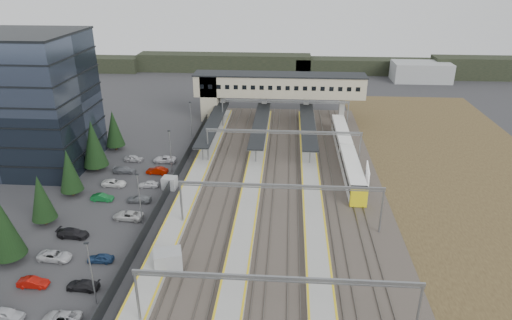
# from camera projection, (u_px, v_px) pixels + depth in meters

# --- Properties ---
(ground) EXTENTS (220.00, 220.00, 0.00)m
(ground) POSITION_uv_depth(u_px,v_px,m) (206.00, 200.00, 73.27)
(ground) COLOR #2B2B2D
(ground) RESTS_ON ground
(office_building) EXTENTS (24.30, 18.30, 24.30)m
(office_building) POSITION_uv_depth(u_px,v_px,m) (17.00, 101.00, 81.83)
(office_building) COLOR #353F52
(office_building) RESTS_ON ground
(conifer_row) EXTENTS (4.42, 49.82, 9.50)m
(conifer_row) POSITION_uv_depth(u_px,v_px,m) (57.00, 179.00, 69.29)
(conifer_row) COLOR black
(conifer_row) RESTS_ON ground
(car_park) EXTENTS (10.56, 44.46, 1.28)m
(car_park) POSITION_uv_depth(u_px,v_px,m) (110.00, 213.00, 68.11)
(car_park) COLOR silver
(car_park) RESTS_ON ground
(lampposts) EXTENTS (0.50, 53.25, 8.07)m
(lampposts) POSITION_uv_depth(u_px,v_px,m) (157.00, 171.00, 73.23)
(lampposts) COLOR gray
(lampposts) RESTS_ON ground
(fence) EXTENTS (0.08, 90.00, 2.00)m
(fence) POSITION_uv_depth(u_px,v_px,m) (173.00, 179.00, 77.89)
(fence) COLOR #26282B
(fence) RESTS_ON ground
(relay_cabin_near) EXTENTS (3.90, 3.30, 2.78)m
(relay_cabin_near) POSITION_uv_depth(u_px,v_px,m) (168.00, 261.00, 55.86)
(relay_cabin_near) COLOR #929597
(relay_cabin_near) RESTS_ON ground
(relay_cabin_far) EXTENTS (2.50, 2.17, 2.11)m
(relay_cabin_far) POSITION_uv_depth(u_px,v_px,m) (170.00, 183.00, 76.54)
(relay_cabin_far) COLOR #929597
(relay_cabin_far) RESTS_ON ground
(rail_corridor) EXTENTS (34.00, 90.00, 0.92)m
(rail_corridor) POSITION_uv_depth(u_px,v_px,m) (266.00, 186.00, 77.11)
(rail_corridor) COLOR #3B352E
(rail_corridor) RESTS_ON ground
(canopies) EXTENTS (23.10, 30.00, 3.28)m
(canopies) POSITION_uv_depth(u_px,v_px,m) (260.00, 124.00, 95.97)
(canopies) COLOR black
(canopies) RESTS_ON ground
(footbridge) EXTENTS (40.40, 6.40, 11.20)m
(footbridge) POSITION_uv_depth(u_px,v_px,m) (267.00, 87.00, 108.07)
(footbridge) COLOR tan
(footbridge) RESTS_ON ground
(gantries) EXTENTS (28.40, 62.28, 7.17)m
(gantries) POSITION_uv_depth(u_px,v_px,m) (282.00, 160.00, 72.84)
(gantries) COLOR gray
(gantries) RESTS_ON ground
(train) EXTENTS (2.64, 36.68, 3.32)m
(train) POSITION_uv_depth(u_px,v_px,m) (346.00, 153.00, 86.48)
(train) COLOR white
(train) RESTS_ON ground
(billboard) EXTENTS (0.60, 5.37, 4.46)m
(billboard) POSITION_uv_depth(u_px,v_px,m) (368.00, 175.00, 74.90)
(billboard) COLOR gray
(billboard) RESTS_ON ground
(scrub_east) EXTENTS (34.00, 120.00, 0.06)m
(scrub_east) POSITION_uv_depth(u_px,v_px,m) (482.00, 195.00, 74.84)
(scrub_east) COLOR #3F301C
(scrub_east) RESTS_ON ground
(treeline_far) EXTENTS (170.00, 19.00, 7.00)m
(treeline_far) POSITION_uv_depth(u_px,v_px,m) (322.00, 66.00, 155.01)
(treeline_far) COLOR black
(treeline_far) RESTS_ON ground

